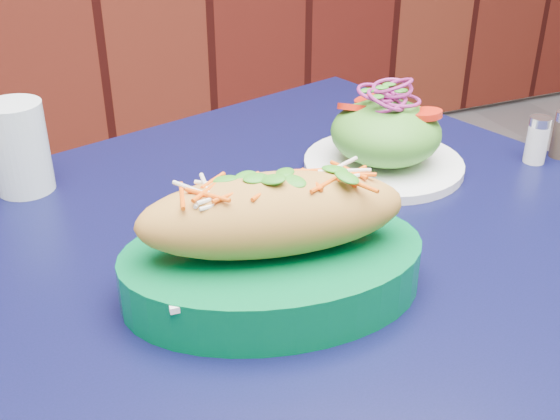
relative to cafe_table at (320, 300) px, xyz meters
name	(u,v)px	position (x,y,z in m)	size (l,w,h in m)	color
cafe_table	(320,300)	(0.00, 0.00, 0.00)	(0.99, 0.99, 0.75)	black
banh_mi_basket	(273,247)	(-0.09, -0.08, 0.14)	(0.32, 0.24, 0.13)	#006230
salad_plate	(385,138)	(0.15, 0.12, 0.13)	(0.21, 0.21, 0.12)	white
water_glass	(19,148)	(-0.29, 0.25, 0.14)	(0.07, 0.07, 0.11)	silver
salt_shaker	(537,140)	(0.35, 0.06, 0.12)	(0.03, 0.03, 0.06)	white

